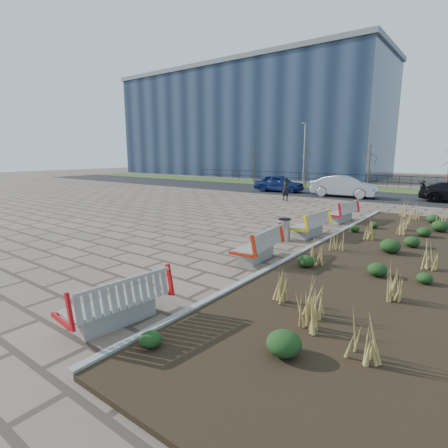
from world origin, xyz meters
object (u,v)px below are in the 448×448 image
Objects in this scene: lamp_west at (304,156)px; bench_b at (256,244)px; car_silver at (344,186)px; pedestrian at (286,189)px; bench_a at (115,299)px; bench_d at (341,211)px; car_blue at (279,183)px; bench_c at (309,224)px; litter_bin at (284,230)px.

bench_b is at bearing -68.90° from lamp_west.
pedestrian is at bearing 145.99° from car_silver.
bench_a is 1.00× the size of bench_d.
car_blue is (-8.73, 23.04, 0.24)m from bench_a.
lamp_west reaches higher than bench_b.
pedestrian reaches higher than bench_c.
bench_a is 1.30× the size of pedestrian.
litter_bin is (-0.43, -5.05, -0.08)m from bench_d.
bench_c is 1.33m from litter_bin.
bench_d is 10.26m from car_silver.
bench_d is (0.00, 7.77, 0.00)m from bench_b.
bench_c and bench_d have the same top height.
litter_bin is 11.73m from pedestrian.
car_silver is 8.57m from lamp_west.
bench_c is 2.52× the size of litter_bin.
pedestrian is (-5.29, 10.47, 0.39)m from litter_bin.
bench_a is 9.16m from bench_c.
car_blue is at bearing 118.75° from litter_bin.
lamp_west is (-9.00, 23.33, 2.54)m from bench_b.
bench_d is 7.88m from pedestrian.
bench_d is at bearing 85.16° from litter_bin.
bench_d is at bearing 84.10° from bench_b.
bench_d is (0.00, 12.97, 0.00)m from bench_a.
litter_bin is at bearing 93.04° from bench_b.
pedestrian is (-5.72, 18.38, 0.31)m from bench_a.
car_blue reaches higher than bench_c.
bench_a is 24.64m from car_blue.
car_blue is at bearing 126.10° from bench_c.
bench_a is 0.44× the size of car_silver.
litter_bin is 0.20× the size of car_blue.
bench_c is 16.40m from car_blue.
bench_b reaches higher than litter_bin.
bench_d is 0.50× the size of car_blue.
car_silver is at bearing -44.25° from lamp_west.
pedestrian is at bearing 142.54° from bench_d.
bench_d is at bearing -144.09° from car_blue.
pedestrian reaches higher than bench_a.
bench_b is 17.83m from car_silver.
bench_b is at bearing -81.06° from litter_bin.
car_blue is (-8.73, 13.88, 0.24)m from bench_c.
bench_c is at bearing 71.14° from litter_bin.
bench_b is 7.77m from bench_d.
car_blue reaches higher than bench_d.
car_blue is (-8.30, 15.13, 0.33)m from litter_bin.
bench_b is 14.38m from pedestrian.
litter_bin is at bearing 99.73° from bench_a.
bench_c is (0.00, 3.97, 0.00)m from bench_b.
bench_b is at bearing 96.63° from bench_a.
car_blue is 0.88× the size of car_silver.
lamp_west is (-0.27, 5.48, 2.30)m from car_blue.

